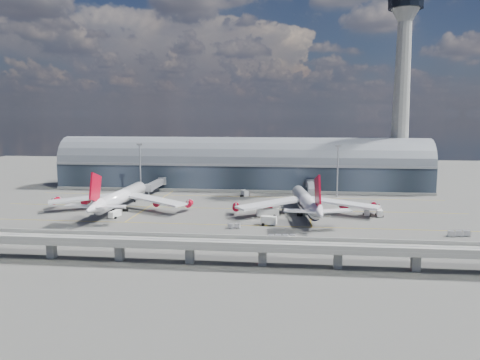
# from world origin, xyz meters

# --- Properties ---
(ground) EXTENTS (500.00, 500.00, 0.00)m
(ground) POSITION_xyz_m (0.00, 0.00, 0.00)
(ground) COLOR #474744
(ground) RESTS_ON ground
(taxi_lines) EXTENTS (200.00, 80.12, 0.01)m
(taxi_lines) POSITION_xyz_m (0.00, 22.11, 0.01)
(taxi_lines) COLOR gold
(taxi_lines) RESTS_ON ground
(terminal) EXTENTS (200.00, 30.00, 28.00)m
(terminal) POSITION_xyz_m (0.00, 77.99, 11.34)
(terminal) COLOR #1B242E
(terminal) RESTS_ON ground
(control_tower) EXTENTS (19.00, 19.00, 103.00)m
(control_tower) POSITION_xyz_m (85.00, 83.00, 51.64)
(control_tower) COLOR gray
(control_tower) RESTS_ON ground
(guideway) EXTENTS (220.00, 8.50, 7.20)m
(guideway) POSITION_xyz_m (-0.00, -55.00, 5.29)
(guideway) COLOR gray
(guideway) RESTS_ON ground
(floodlight_mast_left) EXTENTS (3.00, 0.70, 25.70)m
(floodlight_mast_left) POSITION_xyz_m (-50.00, 55.00, 13.63)
(floodlight_mast_left) COLOR gray
(floodlight_mast_left) RESTS_ON ground
(floodlight_mast_right) EXTENTS (3.00, 0.70, 25.70)m
(floodlight_mast_right) POSITION_xyz_m (50.00, 55.00, 13.63)
(floodlight_mast_right) COLOR gray
(floodlight_mast_right) RESTS_ON ground
(airliner_left) EXTENTS (61.82, 64.89, 19.84)m
(airliner_left) POSITION_xyz_m (-44.65, 10.71, 5.67)
(airliner_left) COLOR white
(airliner_left) RESTS_ON ground
(airliner_right) EXTENTS (60.28, 63.04, 20.01)m
(airliner_right) POSITION_xyz_m (33.75, 10.75, 5.19)
(airliner_right) COLOR white
(airliner_right) RESTS_ON ground
(jet_bridge_left) EXTENTS (4.40, 28.00, 7.25)m
(jet_bridge_left) POSITION_xyz_m (-41.15, 53.12, 5.18)
(jet_bridge_left) COLOR gray
(jet_bridge_left) RESTS_ON ground
(jet_bridge_right) EXTENTS (4.40, 32.00, 7.25)m
(jet_bridge_right) POSITION_xyz_m (37.04, 51.18, 5.18)
(jet_bridge_right) COLOR gray
(jet_bridge_right) RESTS_ON ground
(service_truck_0) EXTENTS (3.19, 6.78, 2.70)m
(service_truck_0) POSITION_xyz_m (-41.77, -2.44, 1.40)
(service_truck_0) COLOR silver
(service_truck_0) RESTS_ON ground
(service_truck_1) EXTENTS (6.09, 3.58, 3.33)m
(service_truck_1) POSITION_xyz_m (19.38, -8.47, 1.68)
(service_truck_1) COLOR silver
(service_truck_1) RESTS_ON ground
(service_truck_2) EXTENTS (9.14, 4.32, 3.19)m
(service_truck_2) POSITION_xyz_m (18.18, 6.11, 1.66)
(service_truck_2) COLOR silver
(service_truck_2) RESTS_ON ground
(service_truck_3) EXTENTS (2.72, 5.76, 2.70)m
(service_truck_3) POSITION_xyz_m (62.72, 11.35, 1.38)
(service_truck_3) COLOR silver
(service_truck_3) RESTS_ON ground
(service_truck_4) EXTENTS (2.76, 4.79, 2.64)m
(service_truck_4) POSITION_xyz_m (57.87, 11.98, 1.33)
(service_truck_4) COLOR silver
(service_truck_4) RESTS_ON ground
(service_truck_5) EXTENTS (4.54, 6.43, 2.90)m
(service_truck_5) POSITION_xyz_m (4.45, 51.57, 1.49)
(service_truck_5) COLOR silver
(service_truck_5) RESTS_ON ground
(cargo_train_0) EXTENTS (4.98, 2.81, 1.61)m
(cargo_train_0) POSITION_xyz_m (7.33, -14.89, 0.84)
(cargo_train_0) COLOR gray
(cargo_train_0) RESTS_ON ground
(cargo_train_1) EXTENTS (9.25, 2.53, 1.52)m
(cargo_train_1) POSITION_xyz_m (24.62, -27.74, 0.80)
(cargo_train_1) COLOR gray
(cargo_train_1) RESTS_ON ground
(cargo_train_2) EXTENTS (8.11, 3.18, 1.78)m
(cargo_train_2) POSITION_xyz_m (83.56, -17.41, 0.93)
(cargo_train_2) COLOR gray
(cargo_train_2) RESTS_ON ground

